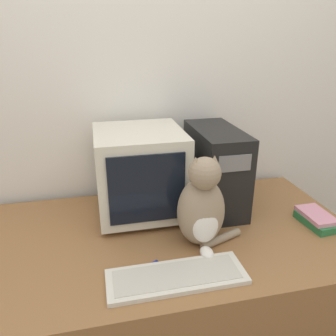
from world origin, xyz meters
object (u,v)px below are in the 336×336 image
Objects in this scene: keyboard at (177,277)px; cat at (202,207)px; crt_monitor at (140,172)px; pen at (141,269)px; book_stack at (317,219)px; computer_tower at (215,169)px.

cat is at bearing 51.19° from keyboard.
pen is (-0.07, -0.44, -0.21)m from crt_monitor.
pen is at bearing -155.10° from cat.
cat is 0.59m from book_stack.
crt_monitor is 0.38m from cat.
book_stack is 0.85m from pen.
crt_monitor is at bearing 81.41° from pen.
book_stack is 1.44× the size of pen.
crt_monitor is 2.11× the size of book_stack.
keyboard is (-0.32, -0.50, -0.19)m from computer_tower.
book_stack is at bearing 4.75° from cat.
crt_monitor is 0.85m from book_stack.
computer_tower is 0.35m from cat.
pen is (-0.12, 0.07, -0.01)m from keyboard.
crt_monitor is 0.96× the size of computer_tower.
book_stack is (0.77, -0.30, -0.19)m from crt_monitor.
pen is at bearing -98.59° from crt_monitor.
cat is (0.15, 0.19, 0.16)m from keyboard.
cat is 0.34m from pen.
cat is 2.84× the size of pen.
computer_tower reaches higher than cat.
book_stack is at bearing -21.02° from crt_monitor.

